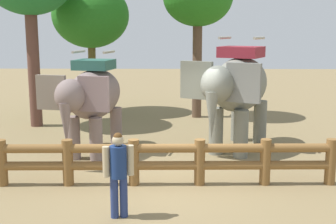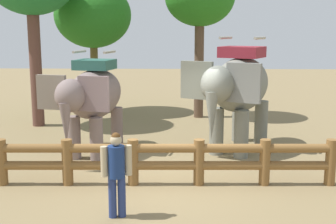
{
  "view_description": "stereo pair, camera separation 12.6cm",
  "coord_description": "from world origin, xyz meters",
  "px_view_note": "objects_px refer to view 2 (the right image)",
  "views": [
    {
      "loc": [
        0.21,
        -9.89,
        3.46
      ],
      "look_at": [
        0.0,
        1.2,
        1.4
      ],
      "focal_mm": 47.6,
      "sensor_mm": 36.0,
      "label": 1
    },
    {
      "loc": [
        0.33,
        -9.89,
        3.46
      ],
      "look_at": [
        0.0,
        1.2,
        1.4
      ],
      "focal_mm": 47.6,
      "sensor_mm": 36.0,
      "label": 2
    }
  ],
  "objects_px": {
    "tree_far_right": "(93,16)",
    "tourist_woman_in_black": "(116,169)",
    "log_fence": "(166,159)",
    "elephant_near_left": "(93,97)",
    "elephant_center": "(238,88)"
  },
  "relations": [
    {
      "from": "tree_far_right",
      "to": "tourist_woman_in_black",
      "type": "bearing_deg",
      "value": -77.07
    },
    {
      "from": "tree_far_right",
      "to": "log_fence",
      "type": "bearing_deg",
      "value": -69.58
    },
    {
      "from": "elephant_near_left",
      "to": "tourist_woman_in_black",
      "type": "distance_m",
      "value": 4.52
    },
    {
      "from": "log_fence",
      "to": "tree_far_right",
      "type": "distance_m",
      "value": 10.03
    },
    {
      "from": "tourist_woman_in_black",
      "to": "elephant_center",
      "type": "bearing_deg",
      "value": 59.62
    },
    {
      "from": "elephant_near_left",
      "to": "elephant_center",
      "type": "relative_size",
      "value": 0.9
    },
    {
      "from": "log_fence",
      "to": "elephant_near_left",
      "type": "relative_size",
      "value": 2.22
    },
    {
      "from": "elephant_near_left",
      "to": "elephant_center",
      "type": "bearing_deg",
      "value": 6.75
    },
    {
      "from": "log_fence",
      "to": "elephant_near_left",
      "type": "distance_m",
      "value": 3.43
    },
    {
      "from": "elephant_near_left",
      "to": "tourist_woman_in_black",
      "type": "xyz_separation_m",
      "value": [
        1.27,
        -4.29,
        -0.68
      ]
    },
    {
      "from": "log_fence",
      "to": "elephant_center",
      "type": "distance_m",
      "value": 3.76
    },
    {
      "from": "elephant_center",
      "to": "tree_far_right",
      "type": "xyz_separation_m",
      "value": [
        -5.24,
        5.87,
        2.17
      ]
    },
    {
      "from": "elephant_center",
      "to": "tree_far_right",
      "type": "distance_m",
      "value": 8.16
    },
    {
      "from": "tourist_woman_in_black",
      "to": "log_fence",
      "type": "bearing_deg",
      "value": 64.61
    },
    {
      "from": "elephant_center",
      "to": "tree_far_right",
      "type": "height_order",
      "value": "tree_far_right"
    }
  ]
}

